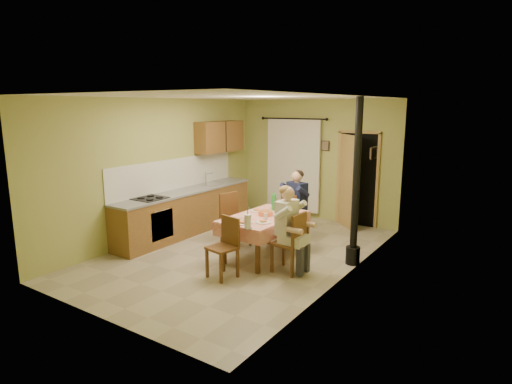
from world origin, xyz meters
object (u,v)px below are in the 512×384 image
Objects in this scene: chair_near at (223,259)px; man_right at (289,219)px; chair_far at (295,227)px; man_far at (296,198)px; chair_right at (289,255)px; dining_table at (264,237)px; stove_flue at (355,205)px; chair_left at (235,231)px.

man_right reaches higher than chair_near.
chair_near is (-0.04, -2.26, -0.00)m from chair_far.
chair_near is at bearing 137.17° from man_right.
man_right is at bearing -46.77° from man_far.
man_far reaches higher than chair_near.
man_far is at bearing -79.82° from chair_near.
chair_near is 1.07m from chair_right.
chair_far is 1.03× the size of chair_near.
chair_right is (0.71, -1.49, 0.00)m from chair_far.
chair_far reaches higher than chair_near.
chair_far is 0.59m from man_far.
chair_near is at bearing -90.22° from dining_table.
chair_near is at bearing 136.60° from chair_right.
stove_flue is (1.48, 1.68, 0.74)m from chair_near.
chair_far is at bearing -79.71° from chair_near.
man_right is (0.69, -1.49, 0.59)m from chair_far.
chair_near reaches higher than dining_table.
man_far is (0.81, 0.91, 0.59)m from chair_left.
man_far reaches higher than dining_table.
chair_near is at bearing -131.36° from stove_flue.
stove_flue is (0.75, 0.92, 0.15)m from man_right.
chair_far reaches higher than dining_table.
man_far is (-0.70, 1.50, 0.59)m from chair_right.
man_right is 0.50× the size of stove_flue.
stove_flue is at bearing 110.57° from chair_left.
chair_near is 1.21m from man_right.
chair_near is 1.56m from chair_left.
chair_left is at bearing -171.83° from stove_flue.
dining_table is 1.19× the size of man_far.
stove_flue reaches higher than chair_left.
chair_far is 0.70× the size of man_right.
man_right is at bearing -122.45° from chair_near.
chair_left is (-0.81, -0.89, 0.00)m from chair_far.
man_far is at bearing 25.57° from man_right.
chair_left is 0.73× the size of man_far.
chair_right is 1.63m from chair_left.
man_far is 1.65m from man_right.
dining_table is at bearing -158.26° from stove_flue.
dining_table is 0.92m from man_right.
dining_table is at bearing -71.33° from man_far.
chair_left is (-1.51, 0.60, 0.00)m from chair_right.
man_right is at bearing -46.44° from chair_far.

